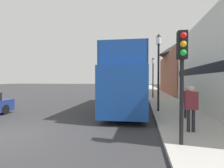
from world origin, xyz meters
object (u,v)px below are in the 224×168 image
(lamp_post_nearest, at_px, (159,58))
(lamp_post_second, at_px, (153,70))
(parked_car_ahead_of_bus, at_px, (138,92))
(pedestrian_second, at_px, (187,99))
(traffic_signal, at_px, (182,62))
(tour_bus, at_px, (128,84))
(pedestrian_nearest, at_px, (191,104))

(lamp_post_nearest, xyz_separation_m, lamp_post_second, (0.20, 8.70, -0.25))
(parked_car_ahead_of_bus, distance_m, lamp_post_second, 3.13)
(pedestrian_second, distance_m, lamp_post_second, 10.92)
(traffic_signal, distance_m, lamp_post_second, 14.71)
(traffic_signal, distance_m, lamp_post_nearest, 6.06)
(pedestrian_second, xyz_separation_m, traffic_signal, (-1.14, -4.05, 1.58))
(parked_car_ahead_of_bus, xyz_separation_m, lamp_post_nearest, (1.51, -9.28, 2.81))
(lamp_post_nearest, bearing_deg, pedestrian_second, -56.49)
(tour_bus, bearing_deg, traffic_signal, -74.38)
(tour_bus, distance_m, traffic_signal, 7.77)
(tour_bus, height_order, lamp_post_second, lamp_post_second)
(tour_bus, xyz_separation_m, lamp_post_second, (2.25, 7.29, 1.47))
(pedestrian_second, bearing_deg, parked_car_ahead_of_bus, 103.99)
(pedestrian_nearest, xyz_separation_m, pedestrian_second, (0.47, 2.56, -0.08))
(pedestrian_nearest, relative_size, traffic_signal, 0.51)
(parked_car_ahead_of_bus, distance_m, lamp_post_nearest, 9.81)
(traffic_signal, height_order, lamp_post_second, lamp_post_second)
(traffic_signal, bearing_deg, lamp_post_second, 89.79)
(parked_car_ahead_of_bus, relative_size, lamp_post_second, 1.01)
(tour_bus, relative_size, pedestrian_second, 6.34)
(pedestrian_nearest, distance_m, lamp_post_second, 13.38)
(lamp_post_second, bearing_deg, traffic_signal, -90.21)
(pedestrian_nearest, relative_size, lamp_post_nearest, 0.36)
(parked_car_ahead_of_bus, relative_size, lamp_post_nearest, 0.93)
(parked_car_ahead_of_bus, bearing_deg, pedestrian_nearest, -78.45)
(pedestrian_nearest, bearing_deg, traffic_signal, -114.01)
(tour_bus, distance_m, parked_car_ahead_of_bus, 7.96)
(tour_bus, relative_size, lamp_post_second, 2.27)
(tour_bus, relative_size, traffic_signal, 2.97)
(lamp_post_nearest, bearing_deg, traffic_signal, -88.59)
(lamp_post_second, bearing_deg, pedestrian_second, -84.17)
(pedestrian_nearest, xyz_separation_m, lamp_post_second, (-0.61, 13.20, 2.09))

